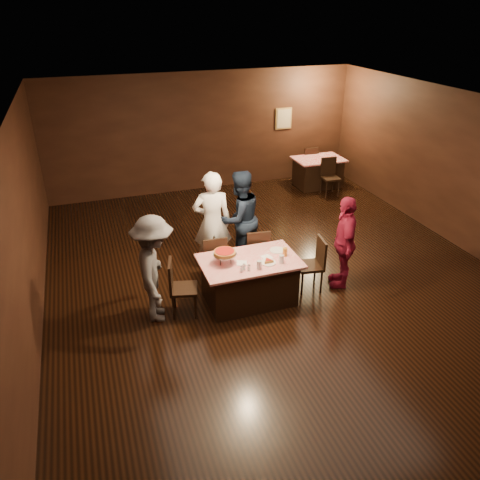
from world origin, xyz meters
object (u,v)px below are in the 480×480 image
at_px(main_table, 249,280).
at_px(chair_far_left, 213,258).
at_px(chair_end_left, 184,288).
at_px(pizza_stand, 225,253).
at_px(chair_back_near, 331,177).
at_px(chair_end_right, 310,265).
at_px(back_table, 318,172).
at_px(glass_front_left, 259,265).
at_px(diner_white_jacket, 212,222).
at_px(chair_back_far, 308,163).
at_px(diner_grey_knit, 155,269).
at_px(chair_far_right, 256,251).
at_px(plate_empty, 277,250).
at_px(glass_amber, 285,252).
at_px(glass_front_right, 281,259).
at_px(diner_red_shirt, 344,242).
at_px(diner_navy_hoodie, 240,218).

relative_size(main_table, chair_far_left, 1.68).
xyz_separation_m(chair_end_left, pizza_stand, (0.70, 0.05, 0.48)).
relative_size(chair_far_left, chair_back_near, 1.00).
bearing_deg(chair_end_right, back_table, 159.47).
bearing_deg(glass_front_left, main_table, 99.46).
distance_m(chair_back_near, diner_white_jacket, 4.74).
height_order(back_table, chair_back_far, chair_back_far).
xyz_separation_m(chair_far_left, diner_white_jacket, (0.12, 0.45, 0.48)).
xyz_separation_m(diner_grey_knit, glass_front_left, (1.57, -0.34, -0.03)).
bearing_deg(glass_front_left, diner_grey_knit, 167.71).
bearing_deg(diner_grey_knit, chair_end_right, -80.85).
height_order(main_table, back_table, same).
xyz_separation_m(back_table, chair_back_far, (0.00, 0.60, 0.09)).
relative_size(chair_far_right, plate_empty, 3.80).
distance_m(back_table, pizza_stand, 6.06).
bearing_deg(chair_far_right, chair_back_near, -128.90).
distance_m(main_table, glass_amber, 0.75).
distance_m(glass_front_left, glass_front_right, 0.40).
bearing_deg(chair_back_far, glass_amber, 61.58).
bearing_deg(chair_back_far, diner_red_shirt, 71.51).
bearing_deg(glass_front_right, diner_navy_hoodie, 96.57).
relative_size(diner_red_shirt, plate_empty, 6.63).
bearing_deg(glass_front_right, diner_red_shirt, 9.66).
bearing_deg(chair_far_left, chair_far_right, -177.29).
relative_size(back_table, diner_white_jacket, 0.68).
height_order(chair_end_left, plate_empty, chair_end_left).
distance_m(main_table, chair_end_left, 1.10).
distance_m(back_table, chair_end_left, 6.56).
bearing_deg(diner_white_jacket, chair_end_right, 148.89).
relative_size(diner_navy_hoodie, plate_empty, 7.33).
xyz_separation_m(chair_back_near, diner_red_shirt, (-1.91, -3.88, 0.35)).
bearing_deg(diner_white_jacket, plate_empty, 138.18).
bearing_deg(chair_back_near, main_table, -129.35).
relative_size(chair_far_right, diner_white_jacket, 0.50).
bearing_deg(pizza_stand, diner_grey_knit, -179.59).
relative_size(pizza_stand, plate_empty, 1.52).
height_order(chair_far_right, pizza_stand, pizza_stand).
bearing_deg(plate_empty, diner_grey_knit, -177.01).
bearing_deg(diner_navy_hoodie, glass_amber, 85.40).
bearing_deg(chair_end_right, chair_back_near, 155.24).
bearing_deg(glass_front_left, glass_front_right, 7.13).
bearing_deg(pizza_stand, back_table, 48.17).
bearing_deg(chair_far_left, glass_front_right, 133.07).
height_order(chair_end_left, chair_back_near, same).
bearing_deg(back_table, pizza_stand, -131.83).
bearing_deg(main_table, back_table, 51.43).
xyz_separation_m(chair_back_far, glass_amber, (-3.02, -5.20, 0.37)).
height_order(glass_front_left, glass_amber, same).
distance_m(main_table, back_table, 5.81).
distance_m(chair_far_left, chair_back_far, 5.96).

